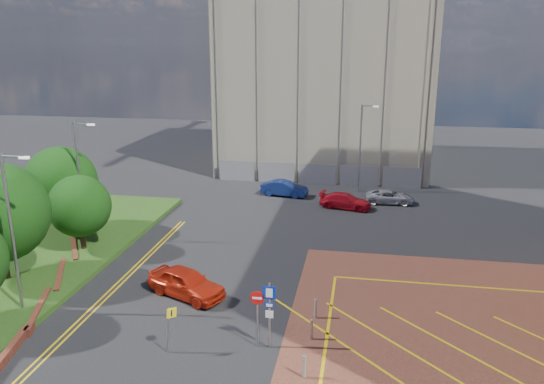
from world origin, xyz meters
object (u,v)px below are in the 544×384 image
(lamp_left_near, at_px, (12,227))
(sign_cluster, at_px, (265,309))
(car_blue_back, at_px, (284,188))
(tree_c, at_px, (80,206))
(car_red_back, at_px, (345,201))
(tree_d, at_px, (61,182))
(lamp_back, at_px, (361,145))
(car_red_left, at_px, (186,283))
(car_silver_back, at_px, (390,197))
(warning_sign, at_px, (169,324))
(lamp_left_far, at_px, (80,176))

(lamp_left_near, xyz_separation_m, sign_cluster, (12.72, -1.02, -2.71))
(sign_cluster, xyz_separation_m, car_blue_back, (-2.82, 24.44, -1.27))
(tree_c, relative_size, car_red_back, 1.14)
(tree_d, height_order, sign_cluster, tree_d)
(lamp_back, bearing_deg, car_red_left, -111.40)
(tree_c, distance_m, car_silver_back, 25.13)
(lamp_left_near, relative_size, warning_sign, 3.56)
(tree_d, xyz_separation_m, car_silver_back, (23.20, 11.72, -3.31))
(car_red_back, bearing_deg, lamp_left_far, 133.06)
(lamp_back, relative_size, car_blue_back, 1.92)
(car_red_left, distance_m, car_blue_back, 20.32)
(tree_c, height_order, sign_cluster, tree_c)
(lamp_back, height_order, car_red_back, lamp_back)
(lamp_back, height_order, car_blue_back, lamp_back)
(warning_sign, xyz_separation_m, car_silver_back, (10.46, 24.88, -0.87))
(car_blue_back, bearing_deg, car_red_back, -107.87)
(sign_cluster, bearing_deg, car_silver_back, 74.90)
(car_blue_back, relative_size, car_red_back, 0.97)
(car_red_back, xyz_separation_m, car_silver_back, (3.68, 2.07, -0.06))
(warning_sign, bearing_deg, tree_c, 133.81)
(car_silver_back, bearing_deg, tree_c, 124.74)
(lamp_left_far, height_order, sign_cluster, lamp_left_far)
(lamp_left_far, xyz_separation_m, warning_sign, (10.67, -12.16, -3.23))
(car_red_back, bearing_deg, car_blue_back, 75.09)
(tree_d, bearing_deg, tree_c, -45.00)
(car_silver_back, bearing_deg, car_red_left, 148.02)
(lamp_left_near, relative_size, car_red_left, 1.75)
(tree_d, distance_m, lamp_left_far, 2.44)
(sign_cluster, relative_size, car_red_back, 0.75)
(warning_sign, bearing_deg, car_red_back, 73.46)
(lamp_left_far, bearing_deg, tree_d, 154.32)
(sign_cluster, distance_m, car_blue_back, 24.63)
(car_silver_back, bearing_deg, tree_d, 115.46)
(lamp_left_near, xyz_separation_m, lamp_left_far, (-2.00, 10.00, 0.00))
(car_red_back, bearing_deg, lamp_left_near, 154.86)
(lamp_left_near, xyz_separation_m, car_silver_back, (19.12, 22.72, -4.10))
(tree_d, height_order, car_blue_back, tree_d)
(tree_d, relative_size, lamp_back, 0.76)
(lamp_left_near, bearing_deg, sign_cluster, -4.56)
(tree_c, distance_m, car_red_left, 10.17)
(lamp_left_far, relative_size, car_red_left, 1.75)
(car_red_left, relative_size, car_silver_back, 1.14)
(tree_d, xyz_separation_m, sign_cluster, (16.80, -12.02, -1.92))
(car_silver_back, bearing_deg, sign_cluster, 163.56)
(lamp_back, height_order, warning_sign, lamp_back)
(car_silver_back, bearing_deg, warning_sign, 155.87)
(tree_d, xyz_separation_m, warning_sign, (12.75, -13.16, -2.44))
(tree_d, xyz_separation_m, car_blue_back, (13.97, 12.42, -3.18))
(tree_d, relative_size, warning_sign, 2.71)
(lamp_left_near, bearing_deg, car_silver_back, 49.91)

